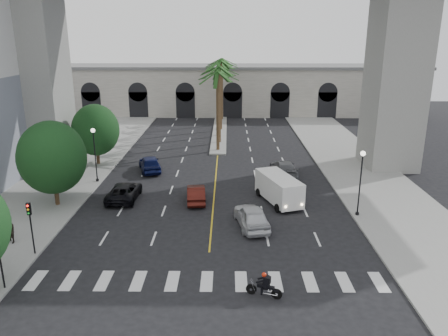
% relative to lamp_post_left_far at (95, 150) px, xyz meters
% --- Properties ---
extents(ground, '(140.00, 140.00, 0.00)m').
position_rel_lamp_post_left_far_xyz_m(ground, '(11.40, -16.00, -3.22)').
color(ground, black).
rests_on(ground, ground).
extents(sidewalk_left, '(8.00, 100.00, 0.15)m').
position_rel_lamp_post_left_far_xyz_m(sidewalk_left, '(-3.60, -1.00, -3.15)').
color(sidewalk_left, gray).
rests_on(sidewalk_left, ground).
extents(sidewalk_right, '(8.00, 100.00, 0.15)m').
position_rel_lamp_post_left_far_xyz_m(sidewalk_right, '(26.40, -1.00, -3.15)').
color(sidewalk_right, gray).
rests_on(sidewalk_right, ground).
extents(median, '(2.00, 24.00, 0.20)m').
position_rel_lamp_post_left_far_xyz_m(median, '(11.40, 22.00, -3.12)').
color(median, gray).
rests_on(median, ground).
extents(pier_building, '(71.00, 10.50, 8.50)m').
position_rel_lamp_post_left_far_xyz_m(pier_building, '(11.40, 39.00, 1.04)').
color(pier_building, beige).
rests_on(pier_building, ground).
extents(palm_a, '(3.20, 3.20, 10.30)m').
position_rel_lamp_post_left_far_xyz_m(palm_a, '(11.40, 12.00, 5.88)').
color(palm_a, '#47331E').
rests_on(palm_a, ground).
extents(palm_b, '(3.20, 3.20, 10.60)m').
position_rel_lamp_post_left_far_xyz_m(palm_b, '(11.50, 16.00, 6.15)').
color(palm_b, '#47331E').
rests_on(palm_b, ground).
extents(palm_c, '(3.20, 3.20, 10.10)m').
position_rel_lamp_post_left_far_xyz_m(palm_c, '(11.20, 20.00, 5.69)').
color(palm_c, '#47331E').
rests_on(palm_c, ground).
extents(palm_d, '(3.20, 3.20, 10.90)m').
position_rel_lamp_post_left_far_xyz_m(palm_d, '(11.55, 24.00, 6.43)').
color(palm_d, '#47331E').
rests_on(palm_d, ground).
extents(palm_e, '(3.20, 3.20, 10.40)m').
position_rel_lamp_post_left_far_xyz_m(palm_e, '(11.30, 28.00, 5.97)').
color(palm_e, '#47331E').
rests_on(palm_e, ground).
extents(palm_f, '(3.20, 3.20, 10.70)m').
position_rel_lamp_post_left_far_xyz_m(palm_f, '(11.60, 32.00, 6.24)').
color(palm_f, '#47331E').
rests_on(palm_f, ground).
extents(street_tree_mid, '(5.44, 5.44, 7.21)m').
position_rel_lamp_post_left_far_xyz_m(street_tree_mid, '(-1.60, -6.00, 0.99)').
color(street_tree_mid, '#382616').
rests_on(street_tree_mid, ground).
extents(street_tree_far, '(5.04, 5.04, 6.68)m').
position_rel_lamp_post_left_far_xyz_m(street_tree_far, '(-1.60, 6.00, 0.68)').
color(street_tree_far, '#382616').
rests_on(street_tree_far, ground).
extents(lamp_post_left_far, '(0.40, 0.40, 5.35)m').
position_rel_lamp_post_left_far_xyz_m(lamp_post_left_far, '(0.00, 0.00, 0.00)').
color(lamp_post_left_far, black).
rests_on(lamp_post_left_far, ground).
extents(lamp_post_right, '(0.40, 0.40, 5.35)m').
position_rel_lamp_post_left_far_xyz_m(lamp_post_right, '(22.80, -8.00, 0.00)').
color(lamp_post_right, black).
rests_on(lamp_post_right, ground).
extents(traffic_signal_far, '(0.25, 0.18, 3.65)m').
position_rel_lamp_post_left_far_xyz_m(traffic_signal_far, '(0.10, -14.50, -0.71)').
color(traffic_signal_far, black).
rests_on(traffic_signal_far, ground).
extents(motorcycle_rider, '(1.96, 0.81, 1.47)m').
position_rel_lamp_post_left_far_xyz_m(motorcycle_rider, '(14.65, -19.02, -2.56)').
color(motorcycle_rider, black).
rests_on(motorcycle_rider, ground).
extents(car_a, '(2.84, 5.20, 1.68)m').
position_rel_lamp_post_left_far_xyz_m(car_a, '(14.39, -9.94, -2.38)').
color(car_a, silver).
rests_on(car_a, ground).
extents(car_b, '(1.87, 4.42, 1.42)m').
position_rel_lamp_post_left_far_xyz_m(car_b, '(9.90, -4.86, -2.51)').
color(car_b, '#42120D').
rests_on(car_b, ground).
extents(car_c, '(2.48, 5.17, 1.42)m').
position_rel_lamp_post_left_far_xyz_m(car_c, '(3.64, -4.42, -2.51)').
color(car_c, black).
rests_on(car_c, ground).
extents(car_d, '(2.53, 5.56, 1.58)m').
position_rel_lamp_post_left_far_xyz_m(car_d, '(18.27, 2.30, -2.43)').
color(car_d, slate).
rests_on(car_d, ground).
extents(car_e, '(3.27, 5.27, 1.67)m').
position_rel_lamp_post_left_far_xyz_m(car_e, '(4.47, 3.76, -2.38)').
color(car_e, '#0E1645').
rests_on(car_e, ground).
extents(cargo_van, '(3.75, 5.87, 2.35)m').
position_rel_lamp_post_left_far_xyz_m(cargo_van, '(16.94, -5.07, -1.91)').
color(cargo_van, white).
rests_on(cargo_van, ground).
extents(pedestrian_b, '(1.10, 1.03, 1.80)m').
position_rel_lamp_post_left_far_xyz_m(pedestrian_b, '(-2.16, -13.03, -2.17)').
color(pedestrian_b, black).
rests_on(pedestrian_b, sidewalk_left).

